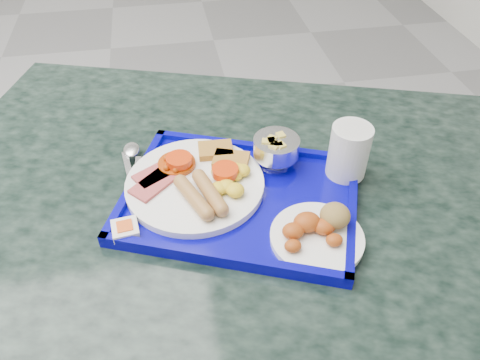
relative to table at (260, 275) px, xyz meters
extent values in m
cylinder|color=gray|center=(0.00, 0.00, -0.20)|extent=(0.12, 0.12, 0.73)
cube|color=black|center=(0.00, 0.00, 0.19)|extent=(1.49, 1.22, 0.04)
cube|color=#060399|center=(-0.04, 0.01, 0.21)|extent=(0.48, 0.42, 0.01)
cube|color=#060399|center=(0.01, 0.14, 0.23)|extent=(0.38, 0.16, 0.01)
cube|color=#060399|center=(-0.09, -0.12, 0.23)|extent=(0.38, 0.16, 0.01)
cube|color=#060399|center=(0.14, -0.06, 0.23)|extent=(0.12, 0.28, 0.01)
cube|color=#060399|center=(-0.22, 0.09, 0.23)|extent=(0.12, 0.28, 0.01)
cylinder|color=white|center=(-0.12, 0.05, 0.23)|extent=(0.25, 0.25, 0.01)
cube|color=#CA5152|center=(-0.18, 0.08, 0.24)|extent=(0.09, 0.08, 0.01)
cube|color=#CA5152|center=(-0.19, 0.05, 0.24)|extent=(0.09, 0.09, 0.01)
cylinder|color=#AD3D07|center=(-0.14, 0.10, 0.24)|extent=(0.07, 0.07, 0.01)
sphere|color=#AD3D07|center=(-0.16, 0.08, 0.24)|extent=(0.01, 0.01, 0.01)
sphere|color=#AD3D07|center=(-0.14, 0.09, 0.24)|extent=(0.01, 0.01, 0.01)
sphere|color=#AD3D07|center=(-0.15, 0.08, 0.24)|extent=(0.01, 0.01, 0.01)
sphere|color=#AD3D07|center=(-0.14, 0.09, 0.24)|extent=(0.01, 0.01, 0.01)
sphere|color=#AD3D07|center=(-0.13, 0.10, 0.24)|extent=(0.01, 0.01, 0.01)
sphere|color=#AD3D07|center=(-0.14, 0.10, 0.24)|extent=(0.01, 0.01, 0.01)
sphere|color=#AD3D07|center=(-0.16, 0.11, 0.24)|extent=(0.01, 0.01, 0.01)
sphere|color=#AD3D07|center=(-0.14, 0.09, 0.24)|extent=(0.01, 0.01, 0.01)
sphere|color=#AD3D07|center=(-0.14, 0.13, 0.24)|extent=(0.01, 0.01, 0.01)
sphere|color=#AD3D07|center=(-0.13, 0.12, 0.24)|extent=(0.01, 0.01, 0.01)
sphere|color=#AD3D07|center=(-0.16, 0.10, 0.24)|extent=(0.01, 0.01, 0.01)
sphere|color=#AD3D07|center=(-0.16, 0.09, 0.24)|extent=(0.01, 0.01, 0.01)
cube|color=#AA732A|center=(-0.07, 0.13, 0.24)|extent=(0.07, 0.05, 0.01)
cube|color=#AA732A|center=(-0.04, 0.09, 0.24)|extent=(0.08, 0.07, 0.01)
cylinder|color=brown|center=(-0.12, 0.00, 0.25)|extent=(0.06, 0.10, 0.02)
cylinder|color=brown|center=(-0.09, 0.01, 0.25)|extent=(0.05, 0.10, 0.02)
ellipsoid|color=gold|center=(-0.04, 0.06, 0.24)|extent=(0.03, 0.03, 0.02)
ellipsoid|color=gold|center=(-0.08, 0.02, 0.24)|extent=(0.03, 0.03, 0.02)
ellipsoid|color=gold|center=(-0.05, 0.01, 0.24)|extent=(0.03, 0.03, 0.02)
ellipsoid|color=gold|center=(-0.08, 0.02, 0.24)|extent=(0.03, 0.03, 0.02)
ellipsoid|color=gold|center=(-0.04, 0.04, 0.24)|extent=(0.02, 0.02, 0.01)
ellipsoid|color=gold|center=(-0.07, 0.06, 0.24)|extent=(0.03, 0.03, 0.02)
ellipsoid|color=gold|center=(-0.06, 0.02, 0.24)|extent=(0.03, 0.03, 0.02)
ellipsoid|color=gold|center=(-0.07, 0.07, 0.24)|extent=(0.03, 0.03, 0.02)
ellipsoid|color=gold|center=(-0.03, 0.06, 0.24)|extent=(0.03, 0.03, 0.02)
ellipsoid|color=gold|center=(-0.07, 0.02, 0.24)|extent=(0.02, 0.02, 0.01)
ellipsoid|color=gold|center=(-0.08, 0.03, 0.24)|extent=(0.02, 0.02, 0.01)
cylinder|color=red|center=(-0.14, 0.10, 0.25)|extent=(0.05, 0.05, 0.01)
cylinder|color=red|center=(-0.06, 0.05, 0.25)|extent=(0.05, 0.05, 0.01)
cylinder|color=white|center=(0.06, -0.11, 0.23)|extent=(0.15, 0.15, 0.01)
ellipsoid|color=#AD4914|center=(0.08, -0.13, 0.24)|extent=(0.03, 0.02, 0.02)
ellipsoid|color=#AD4914|center=(0.07, -0.10, 0.24)|extent=(0.04, 0.03, 0.02)
ellipsoid|color=#AD4914|center=(0.05, -0.09, 0.25)|extent=(0.04, 0.04, 0.03)
ellipsoid|color=#AD4914|center=(0.02, -0.10, 0.24)|extent=(0.04, 0.03, 0.02)
ellipsoid|color=#AD4914|center=(0.02, -0.13, 0.24)|extent=(0.03, 0.02, 0.02)
ellipsoid|color=olive|center=(0.10, -0.09, 0.25)|extent=(0.05, 0.05, 0.04)
cylinder|color=silver|center=(0.04, 0.09, 0.22)|extent=(0.05, 0.05, 0.01)
cylinder|color=silver|center=(0.04, 0.09, 0.23)|extent=(0.02, 0.02, 0.02)
cylinder|color=silver|center=(0.04, 0.09, 0.26)|extent=(0.09, 0.09, 0.03)
cube|color=#E8D058|center=(0.03, 0.07, 0.27)|extent=(0.02, 0.02, 0.01)
cube|color=#E8D058|center=(0.03, 0.09, 0.27)|extent=(0.01, 0.02, 0.01)
cube|color=#E8D058|center=(0.04, 0.07, 0.27)|extent=(0.02, 0.02, 0.01)
cube|color=#E8D058|center=(0.03, 0.08, 0.27)|extent=(0.02, 0.02, 0.01)
cube|color=#E8D058|center=(0.05, 0.10, 0.27)|extent=(0.02, 0.02, 0.01)
cube|color=#E8D058|center=(0.03, 0.10, 0.27)|extent=(0.02, 0.02, 0.01)
cube|color=#E8D058|center=(0.02, 0.09, 0.27)|extent=(0.02, 0.02, 0.01)
cube|color=#E8D058|center=(0.04, 0.08, 0.27)|extent=(0.01, 0.02, 0.01)
cylinder|color=silver|center=(0.16, 0.04, 0.27)|extent=(0.07, 0.07, 0.10)
cylinder|color=#CD700B|center=(0.16, 0.04, 0.32)|extent=(0.06, 0.06, 0.01)
cube|color=silver|center=(-0.22, 0.08, 0.22)|extent=(0.02, 0.14, 0.00)
ellipsoid|color=silver|center=(-0.23, 0.17, 0.23)|extent=(0.04, 0.05, 0.01)
cube|color=silver|center=(-0.23, 0.09, 0.22)|extent=(0.03, 0.16, 0.00)
cube|color=white|center=(-0.24, -0.04, 0.23)|extent=(0.05, 0.05, 0.01)
cube|color=#ED571A|center=(-0.24, -0.04, 0.24)|extent=(0.03, 0.03, 0.00)
camera|label=1|loc=(-0.14, -0.57, 0.79)|focal=35.00mm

